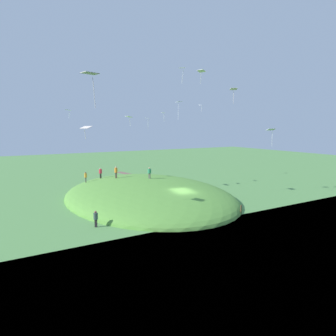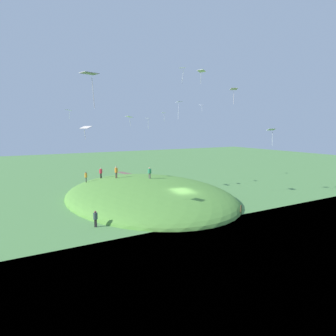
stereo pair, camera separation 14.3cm
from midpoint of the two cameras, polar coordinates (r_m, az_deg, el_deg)
name	(u,v)px [view 2 (the right image)]	position (r m, az deg, el deg)	size (l,w,h in m)	color
ground_plane	(183,207)	(34.13, 3.14, -7.76)	(160.00, 160.00, 0.00)	#538846
grass_hill	(148,196)	(39.25, -3.93, -5.67)	(28.48, 21.25, 4.50)	#57933A
dirt_path	(135,175)	(56.53, -6.60, -1.45)	(11.44, 1.37, 0.04)	brown
person_walking_path	(150,172)	(39.98, -3.58, -0.72)	(0.68, 0.68, 1.59)	#4F5545
person_near_shore	(116,171)	(42.09, -10.16, -0.55)	(0.60, 0.60, 1.70)	#3C3028
person_with_child	(86,176)	(43.35, -15.91, -1.49)	(0.37, 0.37, 1.56)	#38332F
person_on_hilltop	(101,172)	(44.59, -13.13, -0.74)	(0.63, 0.63, 1.61)	black
person_watching_kites	(95,217)	(28.06, -14.09, -9.41)	(0.57, 0.57, 1.58)	black
kite_0	(234,90)	(39.64, 13.06, 14.90)	(0.93, 1.09, 2.01)	silver
kite_2	(201,105)	(52.53, 6.73, 12.24)	(0.63, 0.80, 1.23)	white
kite_3	(147,119)	(42.42, -4.02, 9.71)	(0.99, 0.93, 1.56)	white
kite_4	(271,130)	(40.64, 19.96, 7.07)	(0.96, 1.24, 2.27)	white
kite_5	(179,103)	(37.12, 2.33, 12.84)	(1.15, 0.91, 2.31)	white
kite_6	(90,75)	(20.12, -15.12, 17.39)	(1.03, 1.23, 2.24)	silver
kite_7	(86,128)	(27.52, -15.88, 7.72)	(1.17, 1.08, 1.21)	silver
kite_8	(182,69)	(37.22, 2.98, 19.07)	(0.93, 0.99, 1.85)	white
kite_9	(201,72)	(37.25, 6.76, 18.51)	(1.11, 0.90, 1.69)	white
kite_10	(164,113)	(44.47, -0.76, 10.83)	(0.89, 0.75, 1.38)	white
kite_11	(68,110)	(41.67, -19.09, 10.81)	(1.31, 1.06, 1.22)	white
kite_12	(129,117)	(41.45, -7.61, 10.01)	(1.19, 0.86, 1.40)	silver
mooring_post	(241,210)	(32.23, 14.41, -8.05)	(0.14, 0.14, 0.99)	brown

